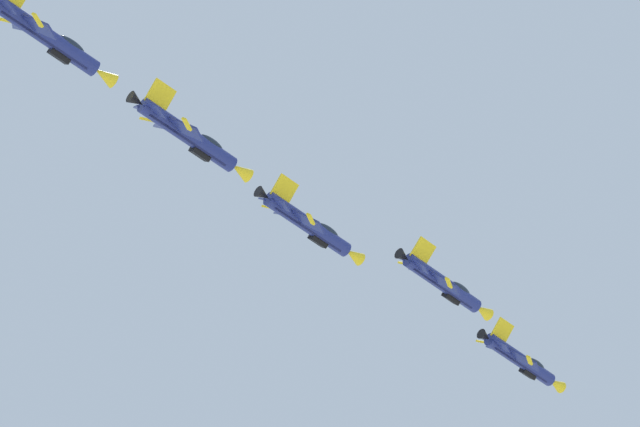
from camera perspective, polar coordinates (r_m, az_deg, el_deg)
The scene contains 5 objects.
fighter_jet_lead at distance 167.46m, azimuth 8.76°, elevation -6.36°, with size 11.61×12.89×7.14m.
fighter_jet_left_wing at distance 154.75m, azimuth 5.43°, elevation -3.09°, with size 11.61×12.91×7.49m.
fighter_jet_right_wing at distance 145.48m, azimuth -0.45°, elevation -0.54°, with size 11.61×12.89×7.02m.
fighter_jet_left_outer at distance 134.86m, azimuth -5.67°, elevation 3.34°, with size 11.61×12.89×6.78m.
fighter_jet_right_outer at distance 131.36m, azimuth -11.75°, elevation 7.51°, with size 11.61×12.89×6.90m.
Camera 1 is at (4.03, -7.76, 1.69)m, focal length 73.55 mm.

